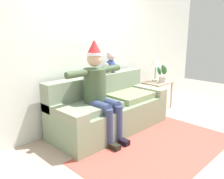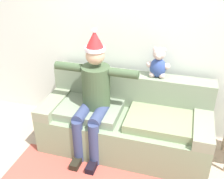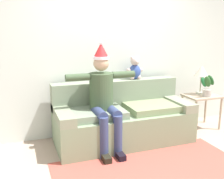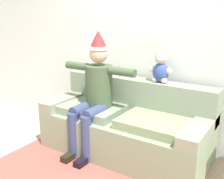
{
  "view_description": "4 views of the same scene",
  "coord_description": "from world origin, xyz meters",
  "views": [
    {
      "loc": [
        -2.65,
        -1.68,
        1.65
      ],
      "look_at": [
        -0.13,
        0.82,
        0.76
      ],
      "focal_mm": 37.8,
      "sensor_mm": 36.0,
      "label": 1
    },
    {
      "loc": [
        0.62,
        -1.68,
        2.32
      ],
      "look_at": [
        -0.12,
        0.84,
        0.89
      ],
      "focal_mm": 42.39,
      "sensor_mm": 36.0,
      "label": 2
    },
    {
      "loc": [
        -1.49,
        -2.59,
        1.7
      ],
      "look_at": [
        -0.23,
        0.88,
        0.86
      ],
      "focal_mm": 42.72,
      "sensor_mm": 36.0,
      "label": 3
    },
    {
      "loc": [
        1.6,
        -1.73,
        1.73
      ],
      "look_at": [
        -0.14,
        0.93,
        0.83
      ],
      "focal_mm": 43.83,
      "sensor_mm": 36.0,
      "label": 4
    }
  ],
  "objects": [
    {
      "name": "person_seated",
      "position": [
        -0.36,
        0.86,
        0.8
      ],
      "size": [
        1.02,
        0.77,
        1.55
      ],
      "color": "#405538",
      "rests_on": "ground_plane"
    },
    {
      "name": "teddy_bear",
      "position": [
        0.32,
        1.3,
        1.08
      ],
      "size": [
        0.29,
        0.17,
        0.38
      ],
      "color": "#324A94",
      "rests_on": "couch"
    },
    {
      "name": "couch",
      "position": [
        0.0,
        1.03,
        0.35
      ],
      "size": [
        2.06,
        0.88,
        0.91
      ],
      "color": "gray",
      "rests_on": "ground_plane"
    },
    {
      "name": "back_wall",
      "position": [
        0.0,
        1.55,
        1.35
      ],
      "size": [
        7.0,
        0.1,
        2.7
      ],
      "primitive_type": "cube",
      "color": "silver",
      "rests_on": "ground_plane"
    }
  ]
}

